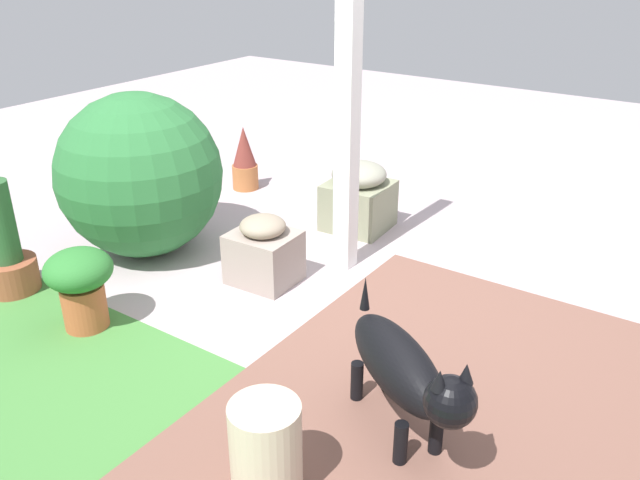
{
  "coord_description": "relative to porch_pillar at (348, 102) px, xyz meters",
  "views": [
    {
      "loc": [
        -1.62,
        2.94,
        1.9
      ],
      "look_at": [
        0.35,
        0.07,
        0.28
      ],
      "focal_mm": 36.75,
      "sensor_mm": 36.0,
      "label": 1
    }
  ],
  "objects": [
    {
      "name": "ceramic_urn",
      "position": [
        -0.77,
        1.75,
        -0.84
      ],
      "size": [
        0.26,
        0.26,
        0.41
      ],
      "primitive_type": "cylinder",
      "color": "beige",
      "rests_on": "ground"
    },
    {
      "name": "stone_planter_nearest",
      "position": [
        0.24,
        -0.55,
        -0.81
      ],
      "size": [
        0.45,
        0.44,
        0.49
      ],
      "color": "gray",
      "rests_on": "ground"
    },
    {
      "name": "ground_plane",
      "position": [
        -0.35,
        0.2,
        -1.04
      ],
      "size": [
        12.0,
        12.0,
        0.0
      ],
      "primitive_type": "plane",
      "color": "#B5A2A8"
    },
    {
      "name": "round_shrub",
      "position": [
        1.2,
        0.55,
        -0.52
      ],
      "size": [
        1.04,
        1.04,
        1.04
      ],
      "primitive_type": "sphere",
      "color": "#2C6E37",
      "rests_on": "ground"
    },
    {
      "name": "dog",
      "position": [
        -1.03,
        1.19,
        -0.71
      ],
      "size": [
        0.76,
        0.61,
        0.57
      ],
      "color": "black",
      "rests_on": "ground"
    },
    {
      "name": "terracotta_pot_broad",
      "position": [
        0.75,
        1.39,
        -0.77
      ],
      "size": [
        0.35,
        0.35,
        0.45
      ],
      "color": "#B75933",
      "rests_on": "ground"
    },
    {
      "name": "terracotta_pot_spiky",
      "position": [
        1.42,
        -0.71,
        -0.8
      ],
      "size": [
        0.21,
        0.21,
        0.52
      ],
      "color": "#B36738",
      "rests_on": "ground"
    },
    {
      "name": "terracotta_pot_tall",
      "position": [
        1.44,
        1.38,
        -0.8
      ],
      "size": [
        0.31,
        0.31,
        0.68
      ],
      "color": "#9A4F34",
      "rests_on": "ground"
    },
    {
      "name": "brick_path",
      "position": [
        -1.11,
        0.92,
        -1.03
      ],
      "size": [
        1.8,
        2.4,
        0.02
      ],
      "primitive_type": "cube",
      "color": "brown",
      "rests_on": "ground"
    },
    {
      "name": "porch_pillar",
      "position": [
        0.0,
        0.0,
        0.0
      ],
      "size": [
        0.11,
        0.11,
        2.09
      ],
      "primitive_type": "cube",
      "color": "white",
      "rests_on": "ground"
    },
    {
      "name": "stone_planter_mid",
      "position": [
        0.29,
        0.45,
        -0.85
      ],
      "size": [
        0.39,
        0.35,
        0.42
      ],
      "color": "gray",
      "rests_on": "ground"
    }
  ]
}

